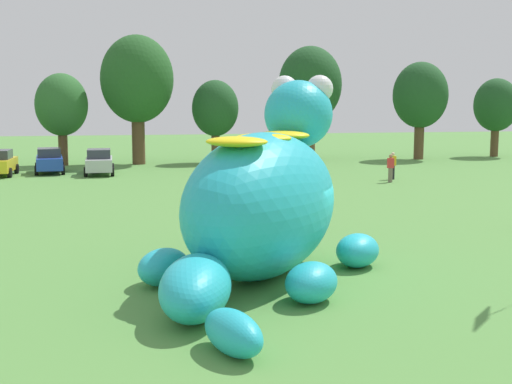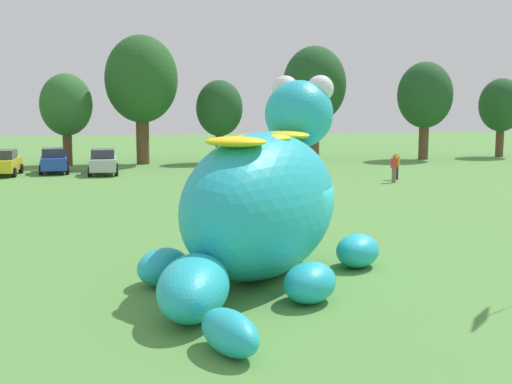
# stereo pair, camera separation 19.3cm
# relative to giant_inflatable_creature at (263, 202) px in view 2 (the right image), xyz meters

# --- Properties ---
(ground_plane) EXTENTS (160.00, 160.00, 0.00)m
(ground_plane) POSITION_rel_giant_inflatable_creature_xyz_m (1.45, 0.30, -2.11)
(ground_plane) COLOR #568E42
(giant_inflatable_creature) EXTENTS (7.87, 11.14, 5.78)m
(giant_inflatable_creature) POSITION_rel_giant_inflatable_creature_xyz_m (0.00, 0.00, 0.00)
(giant_inflatable_creature) COLOR #23B2C6
(giant_inflatable_creature) RESTS_ON ground
(car_yellow) EXTENTS (2.02, 4.14, 1.72)m
(car_yellow) POSITION_rel_giant_inflatable_creature_xyz_m (-11.86, 28.73, -1.26)
(car_yellow) COLOR yellow
(car_yellow) RESTS_ON ground
(car_blue) EXTENTS (2.25, 4.25, 1.72)m
(car_blue) POSITION_rel_giant_inflatable_creature_xyz_m (-8.77, 29.80, -1.26)
(car_blue) COLOR #2347B7
(car_blue) RESTS_ON ground
(car_silver) EXTENTS (1.98, 4.12, 1.72)m
(car_silver) POSITION_rel_giant_inflatable_creature_xyz_m (-5.40, 28.23, -1.26)
(car_silver) COLOR #B7BABF
(car_silver) RESTS_ON ground
(tree_mid_left) EXTENTS (3.93, 3.93, 6.98)m
(tree_mid_left) POSITION_rel_giant_inflatable_creature_xyz_m (-8.29, 35.37, 2.45)
(tree_mid_left) COLOR brown
(tree_mid_left) RESTS_ON ground
(tree_centre_left) EXTENTS (5.59, 5.59, 9.92)m
(tree_centre_left) POSITION_rel_giant_inflatable_creature_xyz_m (-2.60, 35.35, 4.37)
(tree_centre_left) COLOR brown
(tree_centre_left) RESTS_ON ground
(tree_centre) EXTENTS (3.68, 3.68, 6.53)m
(tree_centre) POSITION_rel_giant_inflatable_creature_xyz_m (3.44, 35.39, 2.16)
(tree_centre) COLOR brown
(tree_centre) RESTS_ON ground
(tree_centre_right) EXTENTS (5.32, 5.32, 9.45)m
(tree_centre_right) POSITION_rel_giant_inflatable_creature_xyz_m (11.79, 37.61, 4.07)
(tree_centre_right) COLOR brown
(tree_centre_right) RESTS_ON ground
(tree_mid_right) EXTENTS (4.58, 4.58, 8.12)m
(tree_mid_right) POSITION_rel_giant_inflatable_creature_xyz_m (20.72, 35.38, 3.20)
(tree_mid_right) COLOR brown
(tree_mid_right) RESTS_ON ground
(tree_right) EXTENTS (3.86, 3.86, 6.85)m
(tree_right) POSITION_rel_giant_inflatable_creature_xyz_m (28.46, 36.69, 2.36)
(tree_right) COLOR brown
(tree_right) RESTS_ON ground
(spectator_near_inflatable) EXTENTS (0.38, 0.26, 1.71)m
(spectator_near_inflatable) POSITION_rel_giant_inflatable_creature_xyz_m (3.51, 7.18, -1.26)
(spectator_near_inflatable) COLOR #726656
(spectator_near_inflatable) RESTS_ON ground
(spectator_mid_field) EXTENTS (0.38, 0.26, 1.71)m
(spectator_mid_field) POSITION_rel_giant_inflatable_creature_xyz_m (12.84, 21.79, -1.26)
(spectator_mid_field) COLOR black
(spectator_mid_field) RESTS_ON ground
(spectator_wandering) EXTENTS (0.38, 0.26, 1.71)m
(spectator_wandering) POSITION_rel_giant_inflatable_creature_xyz_m (12.11, 20.36, -1.26)
(spectator_wandering) COLOR #726656
(spectator_wandering) RESTS_ON ground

